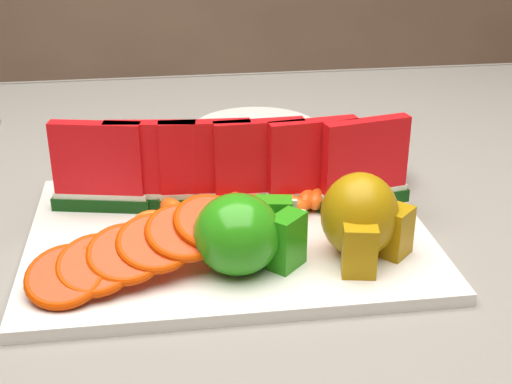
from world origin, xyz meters
TOP-DOWN VIEW (x-y plane):
  - table at (0.00, 0.00)m, footprint 1.40×0.90m
  - tablecloth at (0.00, 0.00)m, footprint 1.53×1.03m
  - platter at (0.09, -0.10)m, footprint 0.40×0.30m
  - apple_cluster at (0.10, -0.18)m, footprint 0.12×0.10m
  - pear_cluster at (0.21, -0.17)m, footprint 0.09×0.09m
  - side_plate at (0.16, 0.20)m, footprint 0.20×0.20m
  - watermelon_row at (0.10, -0.05)m, footprint 0.39×0.07m
  - orange_fan_front at (0.01, -0.18)m, footprint 0.22×0.13m
  - orange_fan_back at (0.13, 0.02)m, footprint 0.39×0.12m
  - tangerine_segments at (0.12, -0.08)m, footprint 0.22×0.07m

SIDE VIEW (x-z plane):
  - table at x=0.00m, z-range 0.28..1.03m
  - tablecloth at x=0.00m, z-range 0.62..0.82m
  - side_plate at x=0.16m, z-range 0.76..0.77m
  - platter at x=0.09m, z-range 0.76..0.77m
  - tangerine_segments at x=0.12m, z-range 0.77..0.79m
  - orange_fan_back at x=0.13m, z-range 0.77..0.82m
  - orange_fan_front at x=0.01m, z-range 0.77..0.82m
  - apple_cluster at x=0.10m, z-range 0.77..0.84m
  - pear_cluster at x=0.21m, z-range 0.77..0.85m
  - watermelon_row at x=0.10m, z-range 0.77..0.87m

